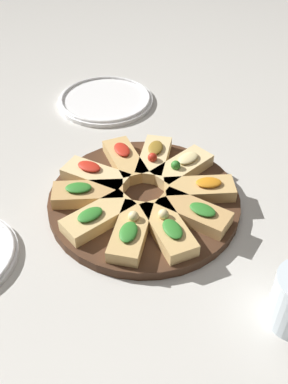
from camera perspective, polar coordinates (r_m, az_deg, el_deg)
The scene contains 13 objects.
ground_plane at distance 0.85m, azimuth -0.00°, elevation -1.60°, with size 3.00×3.00×0.00m, color beige.
serving_board at distance 0.85m, azimuth -0.00°, elevation -1.12°, with size 0.36×0.36×0.02m, color #422819.
focaccia_slice_0 at distance 0.91m, azimuth 1.29°, elevation 4.34°, with size 0.14×0.08×0.04m.
focaccia_slice_1 at distance 0.91m, azimuth -2.47°, elevation 4.12°, with size 0.13×0.13×0.03m.
focaccia_slice_2 at distance 0.87m, azimuth -6.08°, elevation 2.18°, with size 0.06×0.13×0.03m.
focaccia_slice_3 at distance 0.83m, azimuth -7.20°, elevation -0.21°, with size 0.11×0.14×0.03m.
focaccia_slice_4 at distance 0.79m, azimuth -5.88°, elevation -3.17°, with size 0.14×0.10×0.03m.
focaccia_slice_5 at distance 0.76m, azimuth -1.68°, elevation -5.00°, with size 0.14×0.08×0.04m.
focaccia_slice_6 at distance 0.76m, azimuth 3.07°, elevation -4.67°, with size 0.13×0.13×0.04m.
focaccia_slice_7 at distance 0.80m, azimuth 6.38°, elevation -2.62°, with size 0.07×0.14×0.03m.
focaccia_slice_8 at distance 0.84m, azimuth 7.11°, elevation 0.37°, with size 0.11×0.14×0.03m.
focaccia_slice_9 at distance 0.89m, azimuth 4.88°, elevation 3.13°, with size 0.14×0.10×0.04m.
plate_right at distance 1.16m, azimuth -4.92°, elevation 11.63°, with size 0.24×0.24×0.02m.
Camera 1 is at (-0.56, -0.27, 0.58)m, focal length 42.00 mm.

